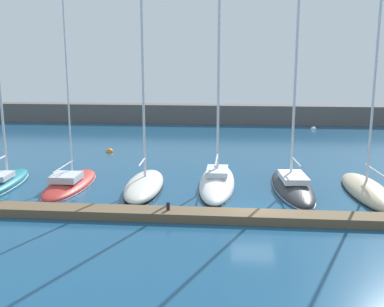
{
  "coord_description": "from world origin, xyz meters",
  "views": [
    {
      "loc": [
        -1.21,
        -25.22,
        8.68
      ],
      "look_at": [
        -3.89,
        3.59,
        2.65
      ],
      "focal_mm": 42.69,
      "sensor_mm": 36.0,
      "label": 1
    }
  ],
  "objects_px": {
    "mooring_buoy_white": "(313,129)",
    "sailboat_red_second": "(70,183)",
    "sailboat_charcoal_fifth": "(292,185)",
    "sailboat_ivory_third": "(144,183)",
    "sailboat_sand_sixth": "(367,190)",
    "dock_bollard": "(168,206)",
    "sailboat_teal_nearest": "(3,180)",
    "mooring_buoy_orange": "(110,152)",
    "sailboat_white_fourth": "(217,181)"
  },
  "relations": [
    {
      "from": "mooring_buoy_white",
      "to": "sailboat_red_second",
      "type": "bearing_deg",
      "value": -127.06
    },
    {
      "from": "sailboat_charcoal_fifth",
      "to": "mooring_buoy_white",
      "type": "xyz_separation_m",
      "value": [
        5.95,
        27.64,
        -0.34
      ]
    },
    {
      "from": "sailboat_red_second",
      "to": "sailboat_ivory_third",
      "type": "relative_size",
      "value": 0.82
    },
    {
      "from": "sailboat_sand_sixth",
      "to": "mooring_buoy_white",
      "type": "bearing_deg",
      "value": -6.01
    },
    {
      "from": "sailboat_charcoal_fifth",
      "to": "dock_bollard",
      "type": "xyz_separation_m",
      "value": [
        -7.52,
        -6.29,
        0.36
      ]
    },
    {
      "from": "sailboat_ivory_third",
      "to": "sailboat_sand_sixth",
      "type": "relative_size",
      "value": 1.07
    },
    {
      "from": "sailboat_charcoal_fifth",
      "to": "dock_bollard",
      "type": "distance_m",
      "value": 9.81
    },
    {
      "from": "sailboat_sand_sixth",
      "to": "dock_bollard",
      "type": "bearing_deg",
      "value": 111.02
    },
    {
      "from": "sailboat_teal_nearest",
      "to": "sailboat_ivory_third",
      "type": "distance_m",
      "value": 9.98
    },
    {
      "from": "sailboat_teal_nearest",
      "to": "sailboat_sand_sixth",
      "type": "relative_size",
      "value": 0.92
    },
    {
      "from": "sailboat_red_second",
      "to": "mooring_buoy_white",
      "type": "bearing_deg",
      "value": -37.09
    },
    {
      "from": "sailboat_ivory_third",
      "to": "dock_bollard",
      "type": "xyz_separation_m",
      "value": [
        2.4,
        -5.39,
        0.25
      ]
    },
    {
      "from": "sailboat_red_second",
      "to": "mooring_buoy_orange",
      "type": "xyz_separation_m",
      "value": [
        -0.41,
        11.77,
        -0.19
      ]
    },
    {
      "from": "sailboat_ivory_third",
      "to": "sailboat_white_fourth",
      "type": "height_order",
      "value": "sailboat_white_fourth"
    },
    {
      "from": "mooring_buoy_white",
      "to": "mooring_buoy_orange",
      "type": "xyz_separation_m",
      "value": [
        -21.61,
        -16.3,
        0.0
      ]
    },
    {
      "from": "sailboat_sand_sixth",
      "to": "mooring_buoy_white",
      "type": "height_order",
      "value": "sailboat_sand_sixth"
    },
    {
      "from": "sailboat_ivory_third",
      "to": "sailboat_charcoal_fifth",
      "type": "relative_size",
      "value": 1.12
    },
    {
      "from": "sailboat_charcoal_fifth",
      "to": "sailboat_red_second",
      "type": "bearing_deg",
      "value": 87.14
    },
    {
      "from": "sailboat_ivory_third",
      "to": "sailboat_charcoal_fifth",
      "type": "height_order",
      "value": "sailboat_ivory_third"
    },
    {
      "from": "sailboat_teal_nearest",
      "to": "sailboat_ivory_third",
      "type": "relative_size",
      "value": 0.86
    },
    {
      "from": "sailboat_sand_sixth",
      "to": "dock_bollard",
      "type": "relative_size",
      "value": 36.51
    },
    {
      "from": "mooring_buoy_orange",
      "to": "dock_bollard",
      "type": "bearing_deg",
      "value": -65.2
    },
    {
      "from": "sailboat_red_second",
      "to": "mooring_buoy_orange",
      "type": "bearing_deg",
      "value": 1.97
    },
    {
      "from": "sailboat_charcoal_fifth",
      "to": "mooring_buoy_orange",
      "type": "distance_m",
      "value": 19.34
    },
    {
      "from": "sailboat_sand_sixth",
      "to": "sailboat_charcoal_fifth",
      "type": "bearing_deg",
      "value": 78.13
    },
    {
      "from": "sailboat_teal_nearest",
      "to": "mooring_buoy_orange",
      "type": "height_order",
      "value": "sailboat_teal_nearest"
    },
    {
      "from": "sailboat_sand_sixth",
      "to": "sailboat_ivory_third",
      "type": "bearing_deg",
      "value": 87.28
    },
    {
      "from": "sailboat_ivory_third",
      "to": "mooring_buoy_white",
      "type": "xyz_separation_m",
      "value": [
        15.86,
        28.54,
        -0.45
      ]
    },
    {
      "from": "mooring_buoy_orange",
      "to": "sailboat_teal_nearest",
      "type": "bearing_deg",
      "value": -109.21
    },
    {
      "from": "sailboat_teal_nearest",
      "to": "sailboat_red_second",
      "type": "height_order",
      "value": "sailboat_teal_nearest"
    },
    {
      "from": "sailboat_red_second",
      "to": "sailboat_white_fourth",
      "type": "height_order",
      "value": "sailboat_white_fourth"
    },
    {
      "from": "sailboat_teal_nearest",
      "to": "mooring_buoy_orange",
      "type": "xyz_separation_m",
      "value": [
        4.23,
        12.15,
        -0.41
      ]
    },
    {
      "from": "sailboat_teal_nearest",
      "to": "sailboat_charcoal_fifth",
      "type": "bearing_deg",
      "value": -91.57
    },
    {
      "from": "sailboat_red_second",
      "to": "sailboat_white_fourth",
      "type": "xyz_separation_m",
      "value": [
        10.17,
        1.1,
        0.15
      ]
    },
    {
      "from": "sailboat_red_second",
      "to": "sailboat_charcoal_fifth",
      "type": "distance_m",
      "value": 15.26
    },
    {
      "from": "sailboat_white_fourth",
      "to": "sailboat_sand_sixth",
      "type": "height_order",
      "value": "sailboat_white_fourth"
    },
    {
      "from": "sailboat_red_second",
      "to": "sailboat_sand_sixth",
      "type": "distance_m",
      "value": 19.98
    },
    {
      "from": "sailboat_red_second",
      "to": "mooring_buoy_orange",
      "type": "distance_m",
      "value": 11.78
    },
    {
      "from": "sailboat_ivory_third",
      "to": "mooring_buoy_orange",
      "type": "relative_size",
      "value": 25.35
    },
    {
      "from": "sailboat_teal_nearest",
      "to": "sailboat_sand_sixth",
      "type": "distance_m",
      "value": 24.62
    },
    {
      "from": "sailboat_ivory_third",
      "to": "sailboat_sand_sixth",
      "type": "distance_m",
      "value": 14.64
    },
    {
      "from": "sailboat_ivory_third",
      "to": "mooring_buoy_orange",
      "type": "height_order",
      "value": "sailboat_ivory_third"
    },
    {
      "from": "sailboat_red_second",
      "to": "sailboat_ivory_third",
      "type": "xyz_separation_m",
      "value": [
        5.33,
        -0.47,
        0.27
      ]
    },
    {
      "from": "mooring_buoy_white",
      "to": "sailboat_white_fourth",
      "type": "bearing_deg",
      "value": -112.23
    },
    {
      "from": "sailboat_white_fourth",
      "to": "dock_bollard",
      "type": "distance_m",
      "value": 7.37
    },
    {
      "from": "sailboat_ivory_third",
      "to": "dock_bollard",
      "type": "relative_size",
      "value": 39.09
    },
    {
      "from": "sailboat_charcoal_fifth",
      "to": "dock_bollard",
      "type": "bearing_deg",
      "value": 125.42
    },
    {
      "from": "sailboat_charcoal_fifth",
      "to": "sailboat_white_fourth",
      "type": "bearing_deg",
      "value": 78.08
    },
    {
      "from": "mooring_buoy_white",
      "to": "sailboat_sand_sixth",
      "type": "bearing_deg",
      "value": -92.47
    },
    {
      "from": "sailboat_teal_nearest",
      "to": "mooring_buoy_white",
      "type": "xyz_separation_m",
      "value": [
        25.84,
        28.45,
        -0.41
      ]
    }
  ]
}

